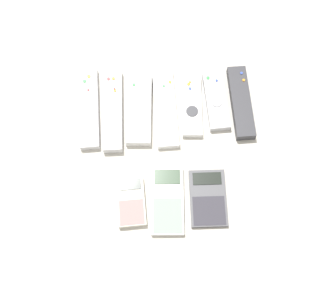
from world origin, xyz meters
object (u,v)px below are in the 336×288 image
object	(u,v)px
calculator_1	(168,200)
calculator_2	(208,198)
remote_4	(192,105)
remote_6	(241,102)
remote_0	(89,108)
remote_1	(113,110)
calculator_0	(131,202)
remote_5	(216,101)
remote_3	(167,106)
remote_2	(139,108)

from	to	relation	value
calculator_1	calculator_2	world-z (taller)	calculator_1
remote_4	remote_6	size ratio (longest dim) A/B	0.87
remote_0	calculator_1	distance (m)	0.29
remote_1	calculator_2	xyz separation A→B (m)	(0.21, -0.23, -0.01)
remote_4	calculator_2	distance (m)	0.23
calculator_0	calculator_2	bearing A→B (deg)	-2.37
remote_0	calculator_0	size ratio (longest dim) A/B	1.87
remote_5	calculator_0	bearing A→B (deg)	-133.93
remote_1	remote_3	world-z (taller)	remote_1
remote_2	remote_6	size ratio (longest dim) A/B	1.01
remote_0	remote_4	distance (m)	0.25
remote_3	remote_6	bearing A→B (deg)	-2.18
remote_2	calculator_0	xyz separation A→B (m)	(-0.03, -0.23, -0.00)
remote_1	calculator_0	world-z (taller)	remote_1
remote_4	remote_5	bearing A→B (deg)	12.22
remote_0	remote_1	world-z (taller)	remote_1
remote_2	remote_4	distance (m)	0.13
calculator_1	remote_6	bearing A→B (deg)	53.48
calculator_2	calculator_0	bearing A→B (deg)	-178.68
remote_2	remote_6	bearing A→B (deg)	3.63
remote_0	remote_2	world-z (taller)	remote_2
remote_0	remote_4	xyz separation A→B (m)	(0.24, -0.01, -0.00)
remote_0	calculator_2	xyz separation A→B (m)	(0.26, -0.24, -0.00)
remote_3	remote_6	xyz separation A→B (m)	(0.18, -0.00, 0.00)
remote_5	calculator_0	distance (m)	0.32
remote_4	calculator_2	world-z (taller)	remote_4
remote_2	calculator_0	bearing A→B (deg)	-92.98
remote_5	calculator_2	size ratio (longest dim) A/B	1.17
calculator_0	remote_3	bearing A→B (deg)	66.28
remote_2	calculator_1	distance (m)	0.23
remote_5	calculator_1	size ratio (longest dim) A/B	0.98
remote_3	calculator_2	world-z (taller)	remote_3
remote_2	calculator_1	xyz separation A→B (m)	(0.05, -0.23, -0.00)
remote_3	calculator_1	xyz separation A→B (m)	(-0.01, -0.23, -0.00)
calculator_0	calculator_2	world-z (taller)	calculator_0
remote_1	remote_5	size ratio (longest dim) A/B	1.37
remote_5	remote_6	bearing A→B (deg)	-12.13
remote_2	calculator_0	world-z (taller)	remote_2
remote_3	remote_0	bearing A→B (deg)	177.29
remote_0	calculator_1	world-z (taller)	remote_0
remote_0	calculator_0	xyz separation A→B (m)	(0.09, -0.24, -0.00)
remote_3	remote_4	size ratio (longest dim) A/B	1.31
remote_0	remote_1	bearing A→B (deg)	-11.52
remote_1	remote_4	size ratio (longest dim) A/B	1.29
remote_1	calculator_1	xyz separation A→B (m)	(0.12, -0.23, -0.00)
remote_5	remote_4	bearing A→B (deg)	-173.42
remote_0	remote_6	xyz separation A→B (m)	(0.36, -0.01, 0.00)
remote_1	remote_2	size ratio (longest dim) A/B	1.11
remote_1	calculator_1	size ratio (longest dim) A/B	1.34
remote_2	remote_6	xyz separation A→B (m)	(0.24, -0.00, 0.00)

